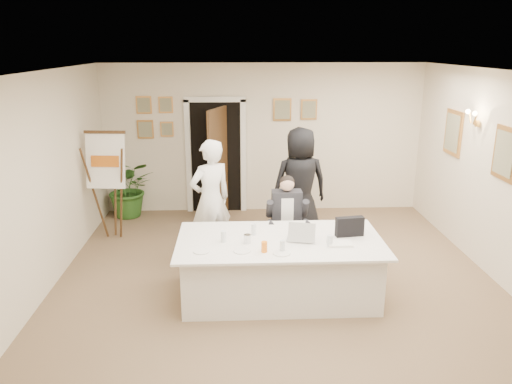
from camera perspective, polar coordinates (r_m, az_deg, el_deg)
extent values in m
plane|color=brown|center=(6.62, 2.59, -11.55)|extent=(7.00, 7.00, 0.00)
cube|color=white|center=(5.85, 2.95, 13.41)|extent=(6.00, 7.00, 0.02)
cube|color=beige|center=(9.49, 0.84, 6.10)|extent=(6.00, 0.10, 2.80)
cube|color=beige|center=(2.94, 9.31, -19.45)|extent=(6.00, 0.10, 2.80)
cube|color=beige|center=(6.54, -24.41, -0.19)|extent=(0.10, 7.00, 2.80)
cube|color=black|center=(9.52, -4.59, 3.93)|extent=(0.92, 0.06, 2.10)
cube|color=white|center=(9.53, -7.73, 3.84)|extent=(0.10, 0.06, 2.20)
cube|color=white|center=(9.49, -1.45, 3.94)|extent=(0.10, 0.06, 2.20)
cube|color=#3A2912|center=(9.12, -4.36, 3.24)|extent=(0.33, 0.81, 2.02)
cube|color=silver|center=(6.42, 2.70, -8.75)|extent=(2.39, 1.19, 0.75)
cube|color=silver|center=(6.27, 2.74, -5.57)|extent=(2.57, 1.37, 0.03)
cube|color=white|center=(8.25, -16.77, 3.42)|extent=(0.63, 0.24, 0.87)
imported|color=white|center=(7.39, -5.20, -0.92)|extent=(0.79, 0.72, 1.82)
imported|color=black|center=(8.19, 5.04, 0.97)|extent=(0.99, 0.72, 1.86)
imported|color=#26521B|center=(9.58, -14.29, 0.44)|extent=(0.99, 0.86, 1.09)
cube|color=black|center=(6.44, 10.65, -3.90)|extent=(0.37, 0.15, 0.25)
cube|color=white|center=(6.18, 9.55, -5.83)|extent=(0.29, 0.21, 0.03)
cylinder|color=white|center=(5.93, -6.23, -6.74)|extent=(0.22, 0.22, 0.01)
cylinder|color=white|center=(5.91, -1.62, -6.74)|extent=(0.27, 0.27, 0.01)
cylinder|color=white|center=(5.85, 2.95, -7.00)|extent=(0.22, 0.22, 0.01)
cylinder|color=silver|center=(6.18, -3.73, -5.08)|extent=(0.08, 0.08, 0.14)
cylinder|color=silver|center=(5.89, 3.03, -6.19)|extent=(0.06, 0.06, 0.14)
cylinder|color=silver|center=(6.10, 8.44, -5.53)|extent=(0.07, 0.07, 0.14)
cylinder|color=silver|center=(6.39, -0.26, -4.29)|extent=(0.07, 0.07, 0.14)
cylinder|color=orange|center=(5.87, 0.95, -6.29)|extent=(0.09, 0.09, 0.13)
cylinder|color=silver|center=(6.13, -1.01, -5.38)|extent=(0.10, 0.10, 0.11)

